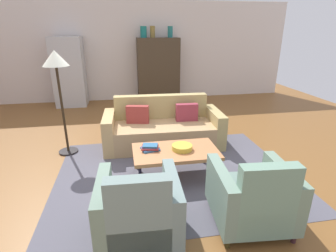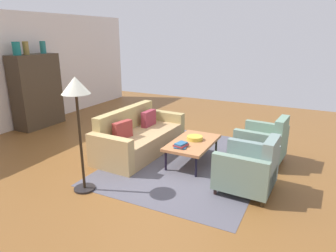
% 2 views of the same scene
% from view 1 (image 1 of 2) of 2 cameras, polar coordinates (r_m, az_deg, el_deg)
% --- Properties ---
extents(ground_plane, '(11.84, 11.84, 0.00)m').
position_cam_1_polar(ground_plane, '(4.34, -6.87, -7.41)').
color(ground_plane, brown).
extents(wall_back, '(9.86, 0.12, 2.80)m').
position_cam_1_polar(wall_back, '(8.02, -9.26, 15.70)').
color(wall_back, silver).
rests_on(wall_back, ground).
extents(area_rug, '(3.40, 2.60, 0.01)m').
position_cam_1_polar(area_rug, '(3.94, 1.45, -10.28)').
color(area_rug, '#55545F').
rests_on(area_rug, ground).
extents(couch, '(2.13, 0.97, 0.86)m').
position_cam_1_polar(couch, '(4.83, -1.16, -0.57)').
color(couch, tan).
rests_on(couch, ground).
extents(coffee_table, '(1.20, 0.70, 0.41)m').
position_cam_1_polar(coffee_table, '(3.72, 1.65, -5.76)').
color(coffee_table, black).
rests_on(coffee_table, ground).
extents(armchair_left, '(0.84, 0.84, 0.88)m').
position_cam_1_polar(armchair_left, '(2.69, -6.36, -18.16)').
color(armchair_left, '#322120').
rests_on(armchair_left, ground).
extents(armchair_right, '(0.87, 0.87, 0.88)m').
position_cam_1_polar(armchair_right, '(2.98, 18.15, -14.88)').
color(armchair_right, '#361F1D').
rests_on(armchair_right, ground).
extents(fruit_bowl, '(0.29, 0.29, 0.07)m').
position_cam_1_polar(fruit_bowl, '(3.71, 3.09, -4.66)').
color(fruit_bowl, gold).
rests_on(fruit_bowl, coffee_table).
extents(book_stack, '(0.28, 0.25, 0.08)m').
position_cam_1_polar(book_stack, '(3.71, -3.92, -4.69)').
color(book_stack, '#2D5E90').
rests_on(book_stack, coffee_table).
extents(cabinet, '(1.20, 0.51, 1.80)m').
position_cam_1_polar(cabinet, '(7.80, -2.13, 12.12)').
color(cabinet, '#413425').
rests_on(cabinet, ground).
extents(vase_tall, '(0.18, 0.18, 0.30)m').
position_cam_1_polar(vase_tall, '(7.67, -5.38, 19.79)').
color(vase_tall, '#18716B').
rests_on(vase_tall, cabinet).
extents(vase_round, '(0.14, 0.14, 0.31)m').
position_cam_1_polar(vase_round, '(7.70, -3.41, 19.86)').
color(vase_round, olive).
rests_on(vase_round, cabinet).
extents(vase_small, '(0.14, 0.14, 0.30)m').
position_cam_1_polar(vase_small, '(7.77, 0.48, 19.88)').
color(vase_small, '#1F6C68').
rests_on(vase_small, cabinet).
extents(refrigerator, '(0.80, 0.73, 1.85)m').
position_cam_1_polar(refrigerator, '(7.75, -20.74, 10.98)').
color(refrigerator, '#B7BABF').
rests_on(refrigerator, ground).
extents(floor_lamp, '(0.40, 0.40, 1.72)m').
position_cam_1_polar(floor_lamp, '(4.50, -23.19, 11.50)').
color(floor_lamp, black).
rests_on(floor_lamp, ground).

